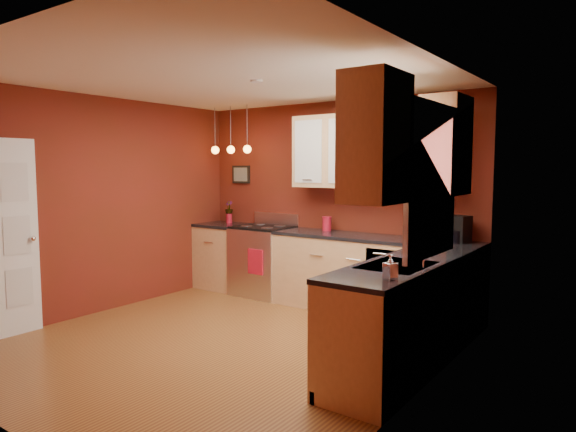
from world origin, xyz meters
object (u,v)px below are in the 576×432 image
Objects in this scene: coffee_maker at (459,230)px; sink at (397,268)px; gas_range at (263,260)px; red_canister at (327,224)px; soap_pump at (390,267)px.

sink is at bearing -71.24° from coffee_maker.
sink is (2.62, -1.50, 0.43)m from gas_range.
coffee_maker reaches higher than red_canister.
sink is 3.88× the size of soap_pump.
coffee_maker is at bearing 89.43° from sink.
coffee_maker reaches higher than gas_range.
gas_range is 3.52m from soap_pump.
soap_pump is at bearing -49.49° from red_canister.
coffee_maker is (0.02, 1.59, 0.16)m from sink.
gas_range is at bearing -171.18° from red_canister.
coffee_maker is (1.71, -0.05, 0.04)m from red_canister.
gas_range is 1.09m from red_canister.
red_canister is at bearing 130.51° from soap_pump.
sink is 3.83× the size of red_canister.
coffee_maker is at bearing -1.79° from red_canister.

